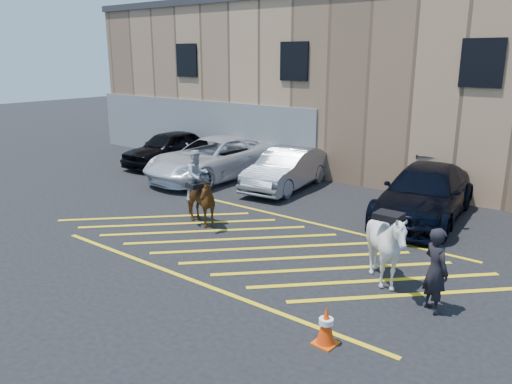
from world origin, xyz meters
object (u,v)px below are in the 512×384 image
Objects in this scene: handler at (436,270)px; saddled_white at (386,247)px; car_blue_suv at (425,193)px; traffic_cone at (326,325)px; car_silver_sedan at (287,169)px; car_black_suv at (169,148)px; mounted_bay at (198,195)px; car_white_pickup at (213,159)px.

handler is 1.31m from saddled_white.
traffic_cone is (1.16, -7.87, -0.43)m from car_blue_suv.
saddled_white is at bearing -47.61° from car_silver_sedan.
car_black_suv is 0.84× the size of car_blue_suv.
mounted_bay reaches higher than traffic_cone.
traffic_cone is at bearing -86.47° from saddled_white.
saddled_white is (6.01, -0.39, -0.01)m from mounted_bay.
mounted_bay reaches higher than saddled_white.
car_black_suv is at bearing 11.80° from handler.
car_blue_suv is 6.86m from mounted_bay.
car_black_suv reaches higher than car_silver_sedan.
saddled_white is at bearing 93.53° from traffic_cone.
car_blue_suv is at bearing -33.40° from handler.
saddled_white is (12.86, -5.52, 0.12)m from car_black_suv.
car_silver_sedan is (3.20, 0.54, -0.08)m from car_white_pickup.
traffic_cone is at bearing 100.57° from handler.
car_black_suv is at bearing 172.10° from car_silver_sedan.
mounted_bay reaches higher than car_silver_sedan.
car_white_pickup reaches higher than car_silver_sedan.
car_blue_suv is 5.98m from handler.
saddled_white is at bearing 13.32° from handler.
handler reaches higher than car_silver_sedan.
car_white_pickup reaches higher than car_black_suv.
car_blue_suv is 2.44× the size of mounted_bay.
car_silver_sedan is 5.35m from car_blue_suv.
car_blue_suv is at bearing 42.98° from mounted_bay.
mounted_bay is at bearing -38.27° from car_black_suv.
handler is (2.21, -5.55, 0.07)m from car_blue_suv.
car_silver_sedan is at bearing 93.63° from mounted_bay.
mounted_bay is at bearing 152.69° from traffic_cone.
saddled_white reaches higher than handler.
car_white_pickup is 5.70m from mounted_bay.
traffic_cone is (13.03, -8.32, -0.41)m from car_black_suv.
car_silver_sedan is at bearing -3.15° from handler.
saddled_white is at bearing -24.71° from car_black_suv.
car_silver_sedan is 10.48m from traffic_cone.
car_black_suv is 2.66× the size of handler.
saddled_white reaches higher than car_white_pickup.
mounted_bay is 6.98m from traffic_cone.
car_blue_suv is at bearing -3.65° from car_black_suv.
car_black_suv is 1.01× the size of car_silver_sedan.
car_blue_suv is 5.17m from saddled_white.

